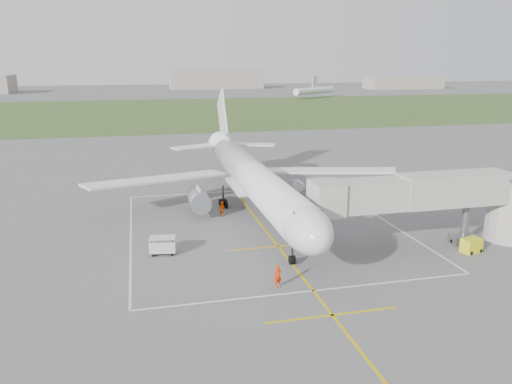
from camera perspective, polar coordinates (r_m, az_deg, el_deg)
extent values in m
plane|color=#545457|center=(58.06, -0.16, -2.80)|extent=(700.00, 700.00, 0.00)
cube|color=#3C5424|center=(185.15, -9.59, 9.10)|extent=(700.00, 120.00, 0.02)
cube|color=#C6A70B|center=(53.45, 1.07, -4.36)|extent=(0.25, 60.00, 0.01)
cube|color=#C6A70B|center=(36.88, 8.71, -13.73)|extent=(10.00, 0.25, 0.01)
cube|color=#C6A70B|center=(48.92, 2.55, -6.22)|extent=(10.00, 0.25, 0.01)
cube|color=silver|center=(69.34, -2.45, 0.11)|extent=(28.00, 0.20, 0.01)
cube|color=silver|center=(40.19, 6.55, -11.14)|extent=(28.00, 0.20, 0.01)
cube|color=silver|center=(52.86, -14.12, -5.04)|extent=(0.20, 32.00, 0.01)
cube|color=silver|center=(59.23, 14.07, -2.89)|extent=(0.20, 32.00, 0.01)
cylinder|color=silver|center=(56.87, -0.17, 1.53)|extent=(3.80, 36.00, 3.80)
ellipsoid|color=silver|center=(40.23, 5.76, -4.17)|extent=(3.80, 7.22, 3.80)
cube|color=black|center=(39.09, 6.23, -3.13)|extent=(2.40, 1.60, 0.99)
cone|color=silver|center=(76.51, -3.72, 5.22)|extent=(3.80, 6.00, 3.80)
cube|color=silver|center=(65.70, 7.57, 2.44)|extent=(17.93, 11.24, 1.23)
cube|color=silver|center=(61.50, -11.04, 1.45)|extent=(17.93, 11.24, 1.23)
cube|color=silver|center=(60.07, -0.83, 0.72)|extent=(4.20, 8.00, 0.50)
cube|color=silver|center=(76.60, -3.86, 8.48)|extent=(0.30, 7.89, 8.65)
cube|color=silver|center=(74.84, -3.54, 6.02)|extent=(0.35, 5.00, 1.20)
cube|color=silver|center=(77.00, -0.59, 5.47)|extent=(7.85, 5.03, 0.20)
cube|color=silver|center=(75.59, -6.83, 5.19)|extent=(7.85, 5.03, 0.20)
cylinder|color=gray|center=(61.48, 4.93, -0.01)|extent=(2.30, 4.20, 2.30)
cube|color=silver|center=(61.01, 5.03, 0.65)|extent=(0.25, 2.40, 1.20)
cylinder|color=gray|center=(58.86, -6.61, -0.73)|extent=(2.30, 4.20, 2.30)
cube|color=silver|center=(58.36, -6.60, -0.05)|extent=(0.25, 2.40, 1.20)
cylinder|color=black|center=(44.44, 4.18, -6.66)|extent=(0.18, 0.18, 2.60)
cylinder|color=black|center=(44.74, 4.02, -7.75)|extent=(0.28, 0.80, 0.80)
cylinder|color=black|center=(44.80, 4.29, -7.72)|extent=(0.28, 0.80, 0.80)
cylinder|color=black|center=(62.54, 1.47, -0.18)|extent=(0.22, 0.22, 2.80)
cylinder|color=black|center=(62.39, 1.30, -1.09)|extent=(0.32, 0.96, 0.96)
cylinder|color=black|center=(62.53, 1.80, -1.06)|extent=(0.32, 0.96, 0.96)
cylinder|color=black|center=(63.04, 1.14, -0.93)|extent=(0.32, 0.96, 0.96)
cylinder|color=black|center=(63.18, 1.63, -0.89)|extent=(0.32, 0.96, 0.96)
cylinder|color=black|center=(61.35, -3.77, -0.51)|extent=(0.22, 0.22, 2.80)
cylinder|color=black|center=(61.22, -3.96, -1.44)|extent=(0.32, 0.96, 0.96)
cylinder|color=black|center=(61.31, -3.44, -1.40)|extent=(0.32, 0.96, 0.96)
cylinder|color=black|center=(61.88, -4.07, -1.26)|extent=(0.32, 0.96, 0.96)
cylinder|color=black|center=(61.97, -3.56, -1.23)|extent=(0.32, 0.96, 0.96)
cube|color=#ABA79A|center=(46.81, 12.98, -0.36)|extent=(11.09, 2.90, 2.80)
cube|color=#ABA79A|center=(51.20, 21.76, 0.36)|extent=(11.09, 3.10, 3.00)
cube|color=#ABA79A|center=(45.08, 8.02, -0.70)|extent=(2.60, 3.40, 3.00)
cylinder|color=slate|center=(53.03, 22.76, -3.32)|extent=(0.70, 0.70, 4.20)
cube|color=slate|center=(53.53, 22.59, -5.00)|extent=(2.60, 1.40, 0.90)
cylinder|color=#ABA79A|center=(55.78, 27.04, -1.76)|extent=(4.40, 4.40, 6.40)
cylinder|color=black|center=(52.99, 21.70, -5.22)|extent=(0.70, 0.30, 0.70)
cylinder|color=black|center=(54.14, 23.44, -4.99)|extent=(0.70, 0.30, 0.70)
cube|color=yellow|center=(51.43, 23.39, -5.60)|extent=(2.05, 1.58, 1.37)
cylinder|color=black|center=(50.82, 23.31, -6.41)|extent=(0.27, 0.43, 0.40)
cylinder|color=black|center=(51.78, 24.22, -6.13)|extent=(0.27, 0.43, 0.40)
cube|color=silver|center=(47.53, -10.62, -6.06)|extent=(2.56, 1.75, 1.05)
cube|color=silver|center=(47.26, -10.66, -5.14)|extent=(2.56, 1.75, 0.08)
cylinder|color=black|center=(47.03, -11.85, -6.11)|extent=(0.08, 0.08, 1.24)
cylinder|color=black|center=(46.85, -9.52, -6.08)|extent=(0.08, 0.08, 1.24)
cylinder|color=black|center=(48.10, -11.71, -5.63)|extent=(0.08, 0.08, 1.24)
cylinder|color=black|center=(47.92, -9.43, -5.59)|extent=(0.08, 0.08, 1.24)
cylinder|color=black|center=(47.36, -11.68, -7.01)|extent=(0.22, 0.40, 0.38)
cylinder|color=black|center=(47.19, -9.59, -6.98)|extent=(0.22, 0.40, 0.38)
cylinder|color=black|center=(48.33, -11.55, -6.55)|extent=(0.22, 0.40, 0.38)
cylinder|color=black|center=(48.17, -9.51, -6.52)|extent=(0.22, 0.40, 0.38)
imported|color=red|center=(40.13, 2.52, -9.60)|extent=(0.80, 0.63, 1.91)
imported|color=#FD5707|center=(58.13, -3.90, -1.91)|extent=(1.01, 1.07, 1.75)
cube|color=gray|center=(338.22, -4.61, 12.72)|extent=(60.00, 20.00, 12.00)
cube|color=gray|center=(349.81, 16.49, 11.92)|extent=(50.00, 18.00, 8.00)
cylinder|color=silver|center=(251.88, 6.69, 11.43)|extent=(27.28, 22.09, 3.20)
cube|color=silver|center=(251.67, 6.72, 12.45)|extent=(3.35, 2.68, 5.50)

